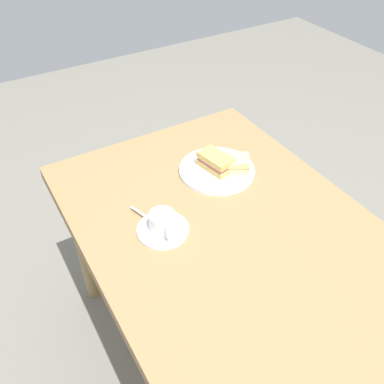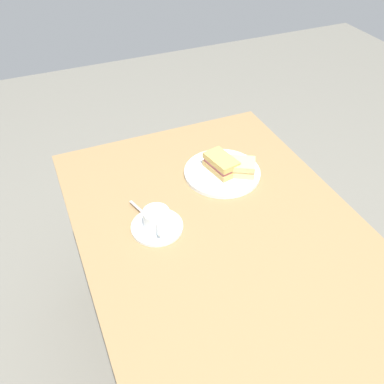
% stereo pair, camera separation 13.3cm
% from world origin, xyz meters
% --- Properties ---
extents(ground_plane, '(6.00, 6.00, 0.00)m').
position_xyz_m(ground_plane, '(0.00, 0.00, 0.00)').
color(ground_plane, slate).
extents(dining_table, '(1.30, 0.83, 0.71)m').
position_xyz_m(dining_table, '(0.00, 0.00, 0.63)').
color(dining_table, olive).
rests_on(dining_table, ground_plane).
extents(sandwich_plate, '(0.26, 0.26, 0.01)m').
position_xyz_m(sandwich_plate, '(-0.31, 0.11, 0.71)').
color(sandwich_plate, white).
rests_on(sandwich_plate, dining_table).
extents(sandwich_front, '(0.13, 0.09, 0.05)m').
position_xyz_m(sandwich_front, '(-0.31, 0.11, 0.75)').
color(sandwich_front, tan).
rests_on(sandwich_front, sandwich_plate).
extents(sandwich_back, '(0.12, 0.14, 0.05)m').
position_xyz_m(sandwich_back, '(-0.28, 0.16, 0.74)').
color(sandwich_back, '#D8BA7F').
rests_on(sandwich_back, sandwich_plate).
extents(coffee_saucer, '(0.16, 0.16, 0.01)m').
position_xyz_m(coffee_saucer, '(-0.15, -0.18, 0.71)').
color(coffee_saucer, white).
rests_on(coffee_saucer, dining_table).
extents(coffee_cup, '(0.10, 0.08, 0.06)m').
position_xyz_m(coffee_cup, '(-0.15, -0.18, 0.75)').
color(coffee_cup, white).
rests_on(coffee_cup, coffee_saucer).
extents(spoon, '(0.10, 0.04, 0.01)m').
position_xyz_m(spoon, '(-0.22, -0.20, 0.72)').
color(spoon, silver).
rests_on(spoon, coffee_saucer).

